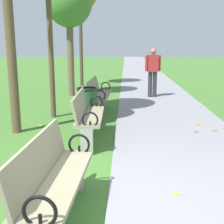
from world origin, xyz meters
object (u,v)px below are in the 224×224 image
park_bench_1 (53,179)px  trash_bin (88,106)px  park_bench_2 (88,115)px  park_bench_3 (99,94)px  pedestrian_walking (153,70)px  tree_3 (69,3)px

park_bench_1 → trash_bin: park_bench_1 is taller
park_bench_2 → park_bench_1: bearing=-90.0°
park_bench_1 → park_bench_3: 5.10m
trash_bin → park_bench_3: bearing=83.2°
park_bench_1 → pedestrian_walking: (1.60, 7.50, 0.44)m
park_bench_1 → park_bench_2: 2.73m
park_bench_2 → trash_bin: park_bench_2 is taller
park_bench_3 → park_bench_2: bearing=-90.0°
pedestrian_walking → park_bench_2: bearing=-108.6°
park_bench_2 → park_bench_3: bearing=90.0°
trash_bin → park_bench_2: bearing=-82.7°
park_bench_3 → trash_bin: bearing=-96.8°
park_bench_3 → tree_3: bearing=114.1°
park_bench_2 → park_bench_3: (-0.00, 2.37, 0.00)m
park_bench_2 → tree_3: 5.84m
park_bench_1 → pedestrian_walking: 7.68m
park_bench_1 → park_bench_2: size_ratio=1.00×
tree_3 → park_bench_2: bearing=-76.6°
pedestrian_walking → park_bench_3: bearing=-123.7°
park_bench_2 → pedestrian_walking: (1.60, 4.77, 0.44)m
park_bench_1 → pedestrian_walking: bearing=77.9°
park_bench_2 → pedestrian_walking: pedestrian_walking is taller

